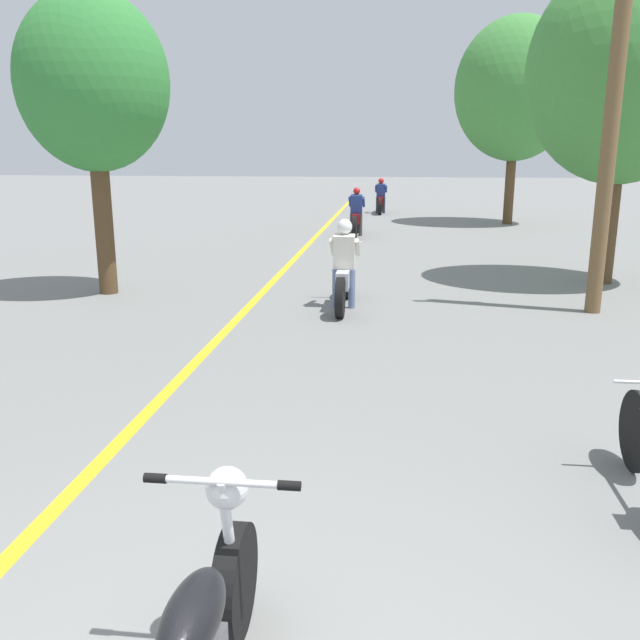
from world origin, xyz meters
The scene contains 8 objects.
lane_stripe_center centered at (-1.70, 12.13, 0.00)m, with size 0.14×48.00×0.01m, color yellow.
utility_pole centered at (3.80, 8.65, 3.16)m, with size 1.10×0.24×6.15m.
roadside_tree_right_near centered at (4.66, 11.16, 3.84)m, with size 3.47×3.12×5.85m.
roadside_tree_right_far centered at (4.41, 21.66, 4.38)m, with size 4.00×3.60×6.69m.
roadside_tree_left centered at (-4.43, 9.16, 3.56)m, with size 2.56×2.31×5.07m.
motorcycle_rider_lead centered at (-0.15, 8.53, 0.54)m, with size 0.50×2.06×1.43m.
motorcycle_rider_mid centered at (-0.54, 17.88, 0.53)m, with size 0.50×2.08×1.41m.
motorcycle_rider_far centered at (-0.03, 25.10, 0.52)m, with size 0.50×2.07×1.37m.
Camera 1 is at (0.70, -2.22, 2.53)m, focal length 38.00 mm.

